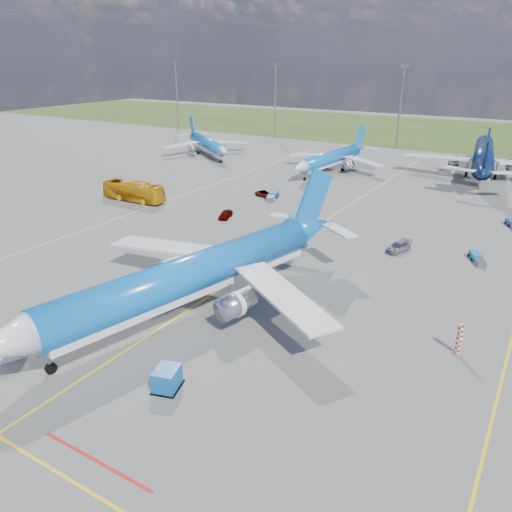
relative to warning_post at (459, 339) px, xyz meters
The scene contains 16 objects.
ground 27.24m from the warning_post, 162.90° to the right, with size 400.00×400.00×0.00m, color #555553.
grass_strip 144.37m from the warning_post, 100.38° to the left, with size 400.00×80.00×0.01m, color #2D4719.
taxiway_lines 32.52m from the warning_post, 142.66° to the left, with size 60.25×160.00×0.02m.
floodlight_masts 103.84m from the warning_post, 98.91° to the left, with size 202.20×0.50×22.70m.
warning_post is the anchor object (origin of this frame).
bg_jet_nw 100.87m from the warning_post, 139.21° to the left, with size 25.36×33.29×8.72m, color blue, non-canonical shape.
bg_jet_nnw 75.57m from the warning_post, 121.99° to the left, with size 25.71×33.74×8.84m, color blue, non-canonical shape.
bg_jet_n 79.14m from the warning_post, 97.11° to the left, with size 36.04×47.30×12.39m, color #07183E, non-canonical shape.
main_airliner 26.14m from the warning_post, 166.50° to the right, with size 35.06×46.02×12.05m, color blue, non-canonical shape.
uld_container 25.90m from the warning_post, 137.54° to the right, with size 1.81×2.26×1.81m, color #0B53A4.
apron_bus 65.08m from the warning_post, 159.95° to the left, with size 2.98×12.73×3.55m, color #CC8D0C.
service_car_a 46.46m from the warning_post, 151.22° to the left, with size 1.55×3.85×1.31m, color #999999.
service_car_b 55.92m from the warning_post, 138.33° to the left, with size 1.92×4.16×1.16m, color #999999.
service_car_c 25.30m from the warning_post, 118.17° to the left, with size 1.80×4.43×1.28m, color #999999.
baggage_tug_w 24.13m from the warning_post, 94.93° to the left, with size 2.80×4.35×0.96m.
baggage_tug_c 54.44m from the warning_post, 137.29° to the left, with size 2.77×5.19×1.13m.
Camera 1 is at (30.39, -34.42, 25.13)m, focal length 35.00 mm.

